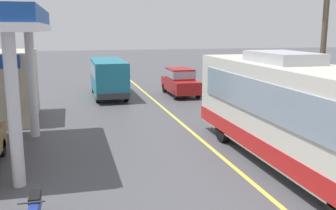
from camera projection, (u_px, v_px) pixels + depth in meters
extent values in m
plane|color=#4C4C51|center=(153.00, 99.00, 24.83)|extent=(120.00, 120.00, 0.00)
cube|color=#D8CC4C|center=(173.00, 116.00, 20.07)|extent=(0.16, 50.00, 0.01)
cube|color=silver|center=(296.00, 111.00, 12.24)|extent=(2.50, 11.00, 2.90)
cube|color=red|center=(294.00, 144.00, 12.45)|extent=(2.54, 11.04, 0.56)
cube|color=#8C9EAD|center=(260.00, 99.00, 11.84)|extent=(0.06, 9.35, 1.10)
cube|color=#8C9EAD|center=(332.00, 96.00, 12.45)|extent=(0.06, 9.35, 1.10)
cube|color=#B2B2B7|center=(283.00, 57.00, 12.87)|extent=(1.60, 2.80, 0.36)
cylinder|color=black|center=(223.00, 129.00, 15.38)|extent=(0.30, 1.00, 1.00)
cylinder|color=black|center=(273.00, 126.00, 15.90)|extent=(0.30, 1.00, 1.00)
cylinder|color=silver|center=(14.00, 108.00, 10.67)|extent=(0.36, 0.36, 4.60)
cylinder|color=silver|center=(32.00, 82.00, 15.81)|extent=(0.36, 0.36, 4.60)
cylinder|color=black|center=(2.00, 147.00, 13.65)|extent=(0.20, 0.64, 0.64)
cube|color=teal|center=(108.00, 76.00, 25.46)|extent=(2.00, 6.00, 2.10)
cube|color=#8C9EAD|center=(108.00, 70.00, 25.38)|extent=(2.04, 5.10, 0.80)
cube|color=#2D2D33|center=(114.00, 96.00, 22.72)|extent=(1.90, 0.16, 0.36)
cylinder|color=black|center=(98.00, 97.00, 23.54)|extent=(0.22, 0.76, 0.76)
cylinder|color=black|center=(126.00, 95.00, 23.96)|extent=(0.22, 0.76, 0.76)
cylinder|color=black|center=(94.00, 87.00, 27.35)|extent=(0.22, 0.76, 0.76)
cylinder|color=black|center=(118.00, 86.00, 27.77)|extent=(0.22, 0.76, 0.76)
cylinder|color=black|center=(38.00, 205.00, 9.20)|extent=(0.10, 0.60, 0.60)
cube|color=navy|center=(35.00, 209.00, 8.59)|extent=(0.20, 1.30, 0.36)
cube|color=black|center=(35.00, 197.00, 8.69)|extent=(0.24, 0.60, 0.12)
cylinder|color=#2D2D33|center=(31.00, 203.00, 7.99)|extent=(0.55, 0.04, 0.04)
cube|color=maroon|center=(181.00, 85.00, 26.07)|extent=(1.70, 4.20, 0.80)
cube|color=maroon|center=(180.00, 74.00, 26.12)|extent=(1.50, 2.31, 0.70)
cube|color=#8C9EAD|center=(180.00, 74.00, 26.12)|extent=(1.53, 2.35, 0.49)
cylinder|color=black|center=(176.00, 95.00, 24.55)|extent=(0.20, 0.64, 0.64)
cylinder|color=black|center=(198.00, 94.00, 24.90)|extent=(0.20, 0.64, 0.64)
cylinder|color=black|center=(165.00, 88.00, 27.40)|extent=(0.20, 0.64, 0.64)
cylinder|color=black|center=(185.00, 87.00, 27.76)|extent=(0.20, 0.64, 0.64)
cylinder|color=brown|center=(323.00, 47.00, 16.63)|extent=(0.24, 0.24, 7.33)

